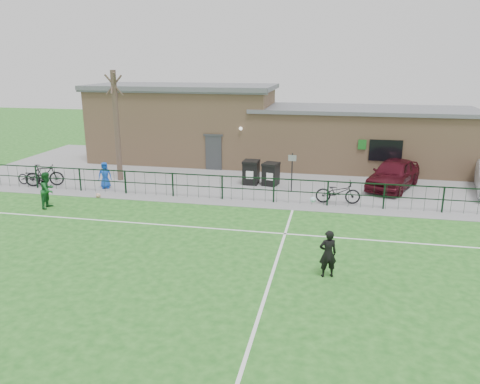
% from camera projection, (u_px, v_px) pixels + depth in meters
% --- Properties ---
extents(ground, '(90.00, 90.00, 0.00)m').
position_uv_depth(ground, '(208.00, 274.00, 14.81)').
color(ground, '#1F5C1B').
rests_on(ground, ground).
extents(paving_strip, '(34.00, 13.00, 0.02)m').
position_uv_depth(paving_strip, '(269.00, 174.00, 27.52)').
color(paving_strip, gray).
rests_on(paving_strip, ground).
extents(pitch_line_touch, '(28.00, 0.10, 0.01)m').
position_uv_depth(pitch_line_touch, '(252.00, 202.00, 22.15)').
color(pitch_line_touch, white).
rests_on(pitch_line_touch, ground).
extents(pitch_line_mid, '(28.00, 0.10, 0.01)m').
position_uv_depth(pitch_line_mid, '(235.00, 230.00, 18.57)').
color(pitch_line_mid, white).
rests_on(pitch_line_mid, ground).
extents(pitch_line_perp, '(0.10, 16.00, 0.01)m').
position_uv_depth(pitch_line_perp, '(271.00, 279.00, 14.42)').
color(pitch_line_perp, white).
rests_on(pitch_line_perp, ground).
extents(perimeter_fence, '(28.00, 0.10, 1.20)m').
position_uv_depth(perimeter_fence, '(253.00, 189.00, 22.18)').
color(perimeter_fence, black).
rests_on(perimeter_fence, ground).
extents(bare_tree, '(0.30, 0.30, 6.00)m').
position_uv_depth(bare_tree, '(117.00, 127.00, 25.44)').
color(bare_tree, '#48362C').
rests_on(bare_tree, ground).
extents(wheelie_bin_left, '(0.82, 0.92, 1.20)m').
position_uv_depth(wheelie_bin_left, '(251.00, 173.00, 25.25)').
color(wheelie_bin_left, black).
rests_on(wheelie_bin_left, paving_strip).
extents(wheelie_bin_right, '(0.91, 0.99, 1.12)m').
position_uv_depth(wheelie_bin_right, '(271.00, 175.00, 25.02)').
color(wheelie_bin_right, black).
rests_on(wheelie_bin_right, paving_strip).
extents(sign_post, '(0.07, 0.07, 2.00)m').
position_uv_depth(sign_post, '(292.00, 173.00, 23.60)').
color(sign_post, black).
rests_on(sign_post, paving_strip).
extents(car_maroon, '(3.44, 4.89, 1.54)m').
position_uv_depth(car_maroon, '(394.00, 174.00, 24.33)').
color(car_maroon, '#430C16').
rests_on(car_maroon, paving_strip).
extents(bicycle_a, '(1.74, 0.63, 0.91)m').
position_uv_depth(bicycle_a, '(32.00, 177.00, 25.07)').
color(bicycle_a, black).
rests_on(bicycle_a, paving_strip).
extents(bicycle_b, '(2.04, 1.24, 1.18)m').
position_uv_depth(bicycle_b, '(44.00, 175.00, 24.81)').
color(bicycle_b, black).
rests_on(bicycle_b, paving_strip).
extents(bicycle_e, '(2.10, 0.84, 1.08)m').
position_uv_depth(bicycle_e, '(338.00, 192.00, 21.85)').
color(bicycle_e, black).
rests_on(bicycle_e, paving_strip).
extents(spectator_child, '(0.79, 0.65, 1.38)m').
position_uv_depth(spectator_child, '(105.00, 175.00, 24.38)').
color(spectator_child, '#1345B8').
rests_on(spectator_child, paving_strip).
extents(goalkeeper_kick, '(1.11, 3.79, 1.57)m').
position_uv_depth(goalkeeper_kick, '(327.00, 252.00, 14.53)').
color(goalkeeper_kick, black).
rests_on(goalkeeper_kick, ground).
extents(outfield_player, '(0.65, 0.83, 1.66)m').
position_uv_depth(outfield_player, '(48.00, 190.00, 21.20)').
color(outfield_player, '#195A27').
rests_on(outfield_player, ground).
extents(ball_ground, '(0.24, 0.24, 0.24)m').
position_uv_depth(ball_ground, '(98.00, 195.00, 22.88)').
color(ball_ground, white).
rests_on(ball_ground, ground).
extents(clubhouse, '(24.25, 5.40, 4.96)m').
position_uv_depth(clubhouse, '(263.00, 129.00, 29.91)').
color(clubhouse, tan).
rests_on(clubhouse, ground).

